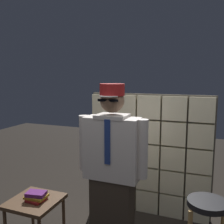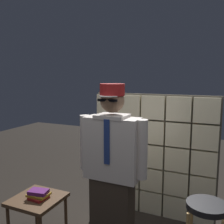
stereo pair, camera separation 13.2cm
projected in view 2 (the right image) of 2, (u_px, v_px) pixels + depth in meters
name	position (u px, v px, depth m)	size (l,w,h in m)	color
glass_block_wall	(152.00, 156.00, 3.40)	(1.65, 0.10, 1.65)	beige
standing_person	(112.00, 171.00, 2.52)	(0.71, 0.30, 1.79)	#382D23
side_table	(37.00, 203.00, 2.83)	(0.52, 0.52, 0.53)	#513823
book_stack	(39.00, 194.00, 2.80)	(0.23, 0.20, 0.09)	maroon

